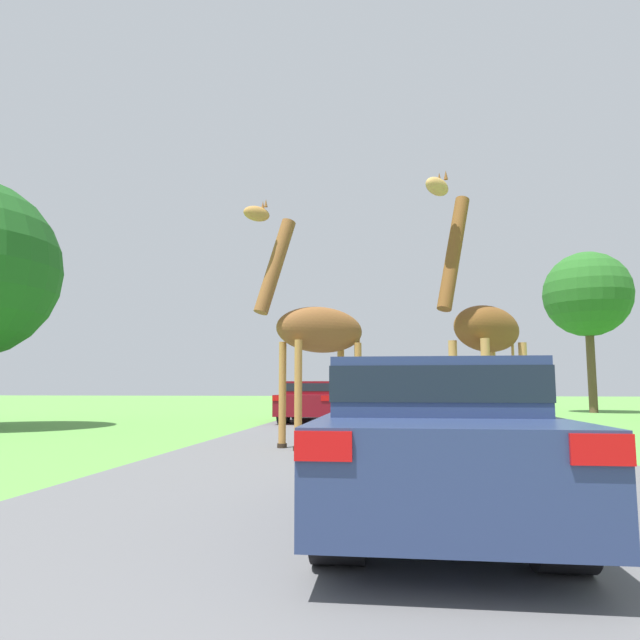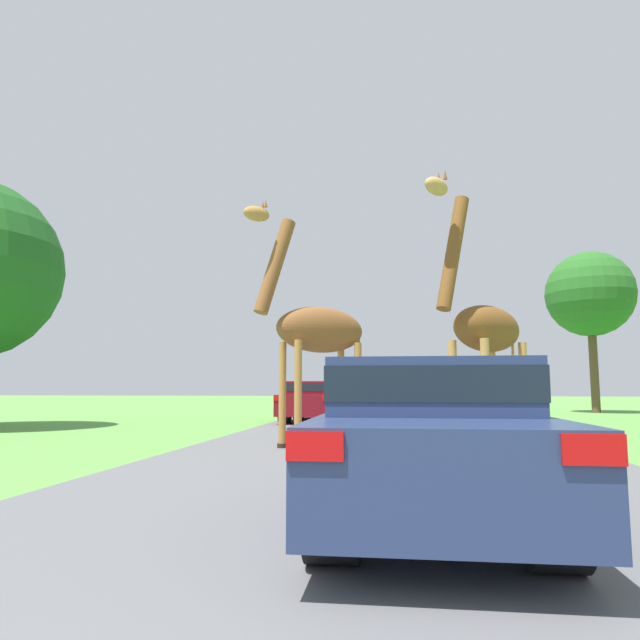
{
  "view_description": "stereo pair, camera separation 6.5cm",
  "coord_description": "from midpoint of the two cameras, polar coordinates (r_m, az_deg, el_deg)",
  "views": [
    {
      "loc": [
        0.16,
        0.47,
        1.2
      ],
      "look_at": [
        -1.26,
        12.09,
        2.59
      ],
      "focal_mm": 32.0,
      "sensor_mm": 36.0,
      "label": 1
    },
    {
      "loc": [
        0.23,
        0.47,
        1.2
      ],
      "look_at": [
        -1.26,
        12.09,
        2.59
      ],
      "focal_mm": 32.0,
      "sensor_mm": 36.0,
      "label": 2
    }
  ],
  "objects": [
    {
      "name": "road",
      "position": [
        29.55,
        6.99,
        -9.03
      ],
      "size": [
        7.91,
        120.0,
        0.0
      ],
      "color": "#5B5B5E",
      "rests_on": "ground"
    },
    {
      "name": "giraffe_near_road",
      "position": [
        11.7,
        -0.29,
        -0.93
      ],
      "size": [
        2.47,
        2.17,
        4.91
      ],
      "rotation": [
        0.0,
        0.0,
        2.26
      ],
      "color": "#B77F3D",
      "rests_on": "ground"
    },
    {
      "name": "giraffe_companion",
      "position": [
        10.59,
        16.23,
        -0.81
      ],
      "size": [
        2.09,
        2.39,
        4.85
      ],
      "rotation": [
        0.0,
        0.0,
        2.45
      ],
      "color": "tan",
      "rests_on": "ground"
    },
    {
      "name": "car_lead_maroon",
      "position": [
        5.28,
        11.13,
        -11.36
      ],
      "size": [
        1.82,
        4.02,
        1.44
      ],
      "color": "navy",
      "rests_on": "ground"
    },
    {
      "name": "car_queue_right",
      "position": [
        20.7,
        -0.59,
        -7.99
      ],
      "size": [
        1.93,
        4.69,
        1.41
      ],
      "color": "maroon",
      "rests_on": "ground"
    },
    {
      "name": "car_queue_left",
      "position": [
        27.5,
        5.44,
        -7.74
      ],
      "size": [
        1.92,
        4.63,
        1.29
      ],
      "color": "silver",
      "rests_on": "ground"
    },
    {
      "name": "car_far_ahead",
      "position": [
        14.85,
        11.94,
        -8.13
      ],
      "size": [
        1.72,
        4.63,
        1.52
      ],
      "color": "#144C28",
      "rests_on": "ground"
    },
    {
      "name": "tree_centre_back",
      "position": [
        30.62,
        25.43,
        2.31
      ],
      "size": [
        4.13,
        4.13,
        7.77
      ],
      "color": "brown",
      "rests_on": "ground"
    }
  ]
}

